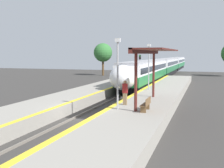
{
  "coord_description": "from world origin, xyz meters",
  "views": [
    {
      "loc": [
        8.12,
        -17.92,
        4.63
      ],
      "look_at": [
        0.58,
        4.7,
        2.09
      ],
      "focal_mm": 45.0,
      "sensor_mm": 36.0,
      "label": 1
    }
  ],
  "objects_px": {
    "train": "(166,66)",
    "railway_signal": "(140,66)",
    "lamppost_near": "(118,69)",
    "lamppost_mid": "(149,64)",
    "person_waiting": "(125,92)",
    "platform_bench": "(146,104)"
  },
  "relations": [
    {
      "from": "train",
      "to": "person_waiting",
      "type": "relative_size",
      "value": 38.81
    },
    {
      "from": "train",
      "to": "platform_bench",
      "type": "xyz_separation_m",
      "value": [
        4.52,
        -43.89,
        -0.76
      ]
    },
    {
      "from": "platform_bench",
      "to": "person_waiting",
      "type": "bearing_deg",
      "value": 137.75
    },
    {
      "from": "lamppost_near",
      "to": "train",
      "type": "bearing_deg",
      "value": 93.3
    },
    {
      "from": "lamppost_near",
      "to": "lamppost_mid",
      "type": "height_order",
      "value": "same"
    },
    {
      "from": "lamppost_near",
      "to": "person_waiting",
      "type": "bearing_deg",
      "value": 89.3
    },
    {
      "from": "railway_signal",
      "to": "train",
      "type": "bearing_deg",
      "value": 83.8
    },
    {
      "from": "railway_signal",
      "to": "lamppost_near",
      "type": "height_order",
      "value": "lamppost_near"
    },
    {
      "from": "railway_signal",
      "to": "lamppost_mid",
      "type": "height_order",
      "value": "lamppost_mid"
    },
    {
      "from": "lamppost_mid",
      "to": "lamppost_near",
      "type": "bearing_deg",
      "value": -90.0
    },
    {
      "from": "train",
      "to": "person_waiting",
      "type": "height_order",
      "value": "train"
    },
    {
      "from": "lamppost_mid",
      "to": "railway_signal",
      "type": "bearing_deg",
      "value": 106.04
    },
    {
      "from": "train",
      "to": "lamppost_mid",
      "type": "bearing_deg",
      "value": -85.62
    },
    {
      "from": "platform_bench",
      "to": "railway_signal",
      "type": "distance_m",
      "value": 27.13
    },
    {
      "from": "train",
      "to": "lamppost_near",
      "type": "distance_m",
      "value": 43.97
    },
    {
      "from": "railway_signal",
      "to": "lamppost_mid",
      "type": "bearing_deg",
      "value": -73.96
    },
    {
      "from": "train",
      "to": "railway_signal",
      "type": "xyz_separation_m",
      "value": [
        -1.91,
        -17.57,
        0.64
      ]
    },
    {
      "from": "person_waiting",
      "to": "lamppost_mid",
      "type": "xyz_separation_m",
      "value": [
        -0.02,
        9.11,
        1.81
      ]
    },
    {
      "from": "lamppost_near",
      "to": "lamppost_mid",
      "type": "relative_size",
      "value": 1.0
    },
    {
      "from": "platform_bench",
      "to": "train",
      "type": "bearing_deg",
      "value": 95.88
    },
    {
      "from": "railway_signal",
      "to": "lamppost_mid",
      "type": "relative_size",
      "value": 0.95
    },
    {
      "from": "platform_bench",
      "to": "person_waiting",
      "type": "height_order",
      "value": "person_waiting"
    }
  ]
}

